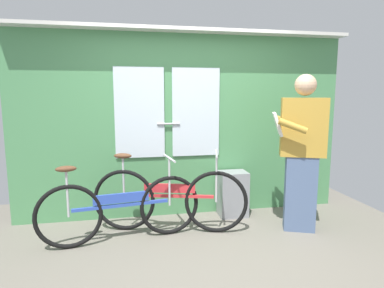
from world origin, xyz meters
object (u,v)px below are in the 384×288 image
bicycle_leaning_behind (121,209)px  trash_bin_by_wall (233,194)px  bicycle_near_door (169,199)px  passenger_reading_newspaper (301,150)px

bicycle_leaning_behind → trash_bin_by_wall: 1.48m
bicycle_leaning_behind → trash_bin_by_wall: size_ratio=2.95×
bicycle_near_door → trash_bin_by_wall: bearing=35.7°
bicycle_leaning_behind → passenger_reading_newspaper: (1.99, -0.08, 0.58)m
bicycle_near_door → passenger_reading_newspaper: (1.46, -0.24, 0.56)m
bicycle_near_door → passenger_reading_newspaper: size_ratio=0.97×
bicycle_near_door → trash_bin_by_wall: bicycle_near_door is taller
passenger_reading_newspaper → trash_bin_by_wall: size_ratio=3.06×
bicycle_leaning_behind → passenger_reading_newspaper: passenger_reading_newspaper is taller
bicycle_near_door → passenger_reading_newspaper: 1.58m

